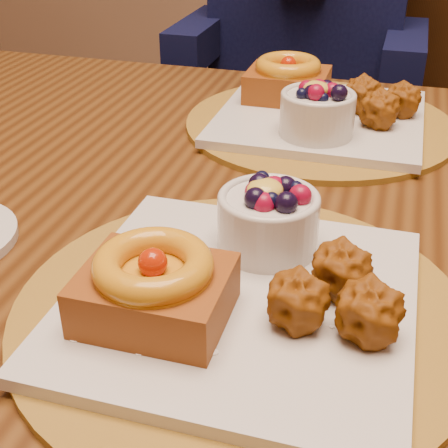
# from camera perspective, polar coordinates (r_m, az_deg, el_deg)

# --- Properties ---
(dining_table) EXTENTS (1.60, 0.90, 0.76)m
(dining_table) POSITION_cam_1_polar(r_m,az_deg,el_deg) (0.75, 5.75, -2.64)
(dining_table) COLOR #381D0A
(dining_table) RESTS_ON ground
(place_setting_near) EXTENTS (0.38, 0.38, 0.09)m
(place_setting_near) POSITION_cam_1_polar(r_m,az_deg,el_deg) (0.52, 1.35, -5.47)
(place_setting_near) COLOR brown
(place_setting_near) RESTS_ON dining_table
(place_setting_far) EXTENTS (0.38, 0.38, 0.09)m
(place_setting_far) POSITION_cam_1_polar(r_m,az_deg,el_deg) (0.89, 8.60, 10.35)
(place_setting_far) COLOR brown
(place_setting_far) RESTS_ON dining_table
(chair_far) EXTENTS (0.55, 0.55, 0.93)m
(chair_far) POSITION_cam_1_polar(r_m,az_deg,el_deg) (1.56, 15.29, 8.01)
(chair_far) COLOR black
(chair_far) RESTS_ON ground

